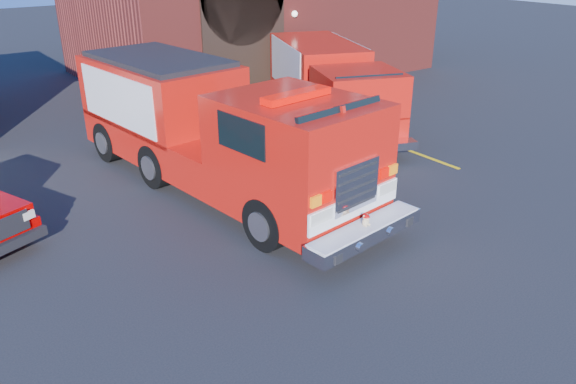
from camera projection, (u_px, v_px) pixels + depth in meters
ground at (256, 227)px, 12.55m from camera, size 100.00×100.00×0.00m
parking_stripe_near at (419, 154)px, 16.80m from camera, size 0.12×3.00×0.01m
parking_stripe_mid at (351, 129)px, 19.00m from camera, size 0.12×3.00×0.01m
parking_stripe_far at (297, 109)px, 21.19m from camera, size 0.12×3.00×0.01m
fire_engine at (213, 128)px, 13.97m from camera, size 3.83×10.17×3.06m
secondary_truck at (329, 83)px, 19.04m from camera, size 5.23×8.31×2.59m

